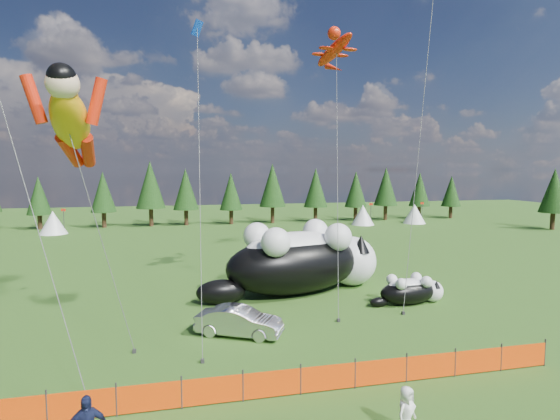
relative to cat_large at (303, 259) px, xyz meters
name	(u,v)px	position (x,y,z in m)	size (l,w,h in m)	color
ground	(257,360)	(-4.54, -9.22, -2.11)	(160.00, 160.00, 0.00)	#0F380A
safety_fence	(272,384)	(-4.54, -12.22, -1.61)	(22.06, 0.06, 1.10)	#262626
tree_line	(202,197)	(-4.54, 35.78, 1.89)	(90.00, 4.00, 8.00)	black
festival_tents	(287,217)	(6.46, 30.78, -0.71)	(50.00, 3.20, 2.80)	white
cat_large	(303,259)	(0.00, 0.00, 0.00)	(12.15, 6.45, 4.45)	black
cat_small	(411,290)	(5.46, -3.71, -1.31)	(4.68, 1.87, 1.69)	black
car	(239,321)	(-4.89, -6.34, -1.44)	(1.42, 4.06, 1.34)	#BBBABF
spectator_e	(406,412)	(-1.21, -15.23, -1.35)	(0.75, 0.49, 1.53)	white
superhero_kite	(70,121)	(-11.29, -8.75, 7.39)	(4.24, 4.57, 11.53)	orange
gecko_kite	(334,50)	(3.29, 3.81, 13.98)	(5.26, 12.71, 18.79)	red
diamond_kite_a	(197,40)	(-6.46, -3.07, 12.16)	(0.80, 6.72, 16.17)	#0B37AA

